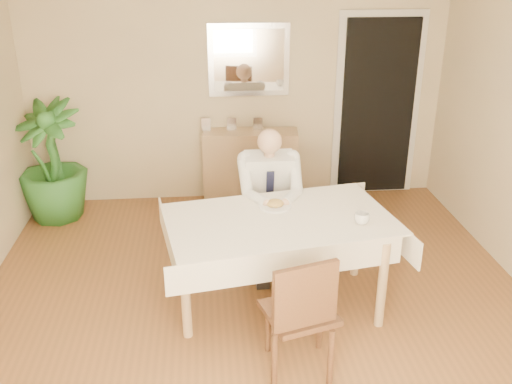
{
  "coord_description": "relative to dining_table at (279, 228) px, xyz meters",
  "views": [
    {
      "loc": [
        -0.36,
        -3.57,
        2.64
      ],
      "look_at": [
        0.0,
        0.35,
        0.95
      ],
      "focal_mm": 40.0,
      "sensor_mm": 36.0,
      "label": 1
    }
  ],
  "objects": [
    {
      "name": "food",
      "position": [
        -0.01,
        0.21,
        0.11
      ],
      "size": [
        0.14,
        0.14,
        0.06
      ],
      "primitive_type": "ellipsoid",
      "color": "olive",
      "rests_on": "dining_table"
    },
    {
      "name": "coffee_mug",
      "position": [
        0.59,
        -0.15,
        0.13
      ],
      "size": [
        0.11,
        0.11,
        0.09
      ],
      "primitive_type": "imported",
      "rotation": [
        0.0,
        0.0,
        -0.01
      ],
      "color": "white",
      "rests_on": "dining_table"
    },
    {
      "name": "dining_table",
      "position": [
        0.0,
        0.0,
        0.0
      ],
      "size": [
        1.89,
        1.31,
        0.75
      ],
      "rotation": [
        0.0,
        0.0,
        0.17
      ],
      "color": "#9C7F50",
      "rests_on": "ground"
    },
    {
      "name": "seated_man",
      "position": [
        -0.0,
        0.59,
        0.02
      ],
      "size": [
        0.48,
        0.72,
        1.24
      ],
      "color": "silver",
      "rests_on": "ground"
    },
    {
      "name": "sideboard",
      "position": [
        -0.05,
        2.03,
        -0.26
      ],
      "size": [
        1.05,
        0.45,
        0.82
      ],
      "primitive_type": "cube",
      "rotation": [
        0.0,
        0.0,
        -0.1
      ],
      "color": "#9C7F50",
      "rests_on": "ground"
    },
    {
      "name": "mirror",
      "position": [
        -0.05,
        2.18,
        0.88
      ],
      "size": [
        0.86,
        0.04,
        0.76
      ],
      "color": "silver",
      "rests_on": "room"
    },
    {
      "name": "knife",
      "position": [
        0.03,
        0.15,
        0.11
      ],
      "size": [
        0.01,
        0.13,
        0.01
      ],
      "primitive_type": "cylinder",
      "rotation": [
        1.57,
        0.0,
        0.0
      ],
      "color": "silver",
      "rests_on": "dining_table"
    },
    {
      "name": "photo_frame_left",
      "position": [
        -0.53,
        2.1,
        0.22
      ],
      "size": [
        0.1,
        0.02,
        0.14
      ],
      "primitive_type": "cube",
      "color": "silver",
      "rests_on": "sideboard"
    },
    {
      "name": "photo_frame_center",
      "position": [
        -0.25,
        2.09,
        0.22
      ],
      "size": [
        0.1,
        0.02,
        0.14
      ],
      "primitive_type": "cube",
      "color": "silver",
      "rests_on": "sideboard"
    },
    {
      "name": "fork",
      "position": [
        -0.05,
        0.15,
        0.11
      ],
      "size": [
        0.01,
        0.13,
        0.01
      ],
      "primitive_type": "cylinder",
      "rotation": [
        1.57,
        0.0,
        0.0
      ],
      "color": "silver",
      "rests_on": "dining_table"
    },
    {
      "name": "plate",
      "position": [
        -0.01,
        0.21,
        0.09
      ],
      "size": [
        0.26,
        0.26,
        0.02
      ],
      "primitive_type": "cylinder",
      "color": "white",
      "rests_on": "dining_table"
    },
    {
      "name": "room",
      "position": [
        -0.17,
        -0.29,
        0.63
      ],
      "size": [
        5.0,
        5.02,
        2.6
      ],
      "color": "brown",
      "rests_on": "ground"
    },
    {
      "name": "chair_far",
      "position": [
        -0.0,
        0.88,
        -0.14
      ],
      "size": [
        0.49,
        0.49,
        0.94
      ],
      "rotation": [
        0.0,
        0.0,
        -0.13
      ],
      "color": "#442B16",
      "rests_on": "ground"
    },
    {
      "name": "potted_palm",
      "position": [
        -2.12,
        1.8,
        -0.04
      ],
      "size": [
        0.93,
        0.93,
        1.26
      ],
      "primitive_type": "imported",
      "rotation": [
        0.0,
        0.0,
        -0.43
      ],
      "color": "#276022",
      "rests_on": "ground"
    },
    {
      "name": "photo_frame_right",
      "position": [
        0.03,
        2.07,
        0.22
      ],
      "size": [
        0.1,
        0.02,
        0.14
      ],
      "primitive_type": "cube",
      "color": "silver",
      "rests_on": "sideboard"
    },
    {
      "name": "doorway",
      "position": [
        1.38,
        2.17,
        0.33
      ],
      "size": [
        0.96,
        0.07,
        2.1
      ],
      "color": "silver",
      "rests_on": "ground"
    },
    {
      "name": "chair_near",
      "position": [
        0.03,
        -0.85,
        -0.16
      ],
      "size": [
        0.53,
        0.54,
        0.9
      ],
      "rotation": [
        0.0,
        0.0,
        0.29
      ],
      "color": "#442B16",
      "rests_on": "ground"
    }
  ]
}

